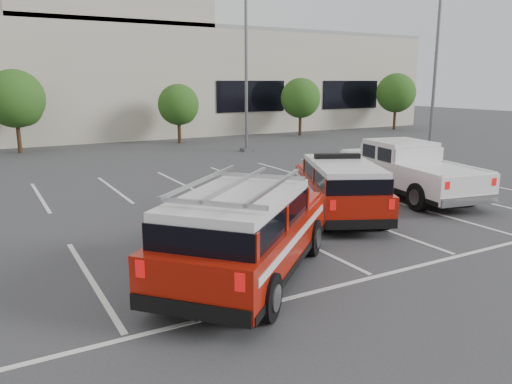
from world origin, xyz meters
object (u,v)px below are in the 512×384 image
convention_building (75,74)px  light_pole_mid (246,63)px  tree_right (301,99)px  ladder_suv (245,239)px  tree_mid_left (17,101)px  white_pickup (407,174)px  tree_mid_right (180,106)px  fire_chief_suv (339,191)px  tree_far_right (396,94)px  light_pole_right (436,63)px

convention_building → light_pole_mid: (6.82, -15.86, 0.47)m
tree_right → ladder_suv: size_ratio=0.78×
tree_mid_left → white_pickup: size_ratio=0.72×
tree_mid_left → light_pole_mid: bearing=-26.9°
convention_building → light_pole_mid: bearing=-66.7°
light_pole_mid → convention_building: bearing=113.3°
tree_mid_right → tree_mid_left: bearing=180.0°
white_pickup → ladder_suv: (-9.03, -4.19, 0.10)m
white_pickup → convention_building: bearing=112.9°
fire_chief_suv → white_pickup: bearing=40.3°
tree_right → fire_chief_suv: 24.07m
fire_chief_suv → ladder_suv: bearing=-122.5°
tree_mid_right → tree_far_right: (20.00, 0.00, 0.54)m
tree_right → tree_far_right: (10.00, 0.00, 0.27)m
tree_right → light_pole_right: (0.91, -12.05, 2.41)m
tree_mid_right → white_pickup: size_ratio=0.59×
tree_mid_left → convention_building: bearing=62.6°
tree_far_right → light_pole_mid: bearing=-161.5°
light_pole_mid → white_pickup: bearing=-91.9°
tree_far_right → light_pole_mid: (-18.09, -6.05, 2.14)m
tree_mid_left → ladder_suv: 23.80m
fire_chief_suv → light_pole_right: bearing=57.5°
convention_building → ladder_suv: (-2.66, -33.40, -3.83)m
tree_right → white_pickup: (-8.55, -19.39, -1.99)m
tree_right → fire_chief_suv: (-12.54, -20.45, -1.99)m
tree_right → fire_chief_suv: tree_right is taller
ladder_suv → tree_far_right: bearing=88.5°
convention_building → ladder_suv: convention_building is taller
white_pickup → tree_mid_right: bearing=104.9°
fire_chief_suv → tree_right: bearing=84.0°
tree_mid_left → light_pole_right: 24.23m
tree_mid_right → tree_right: (10.00, 0.00, 0.27)m
tree_mid_left → fire_chief_suv: tree_mid_left is taller
light_pole_right → fire_chief_suv: bearing=-148.0°
light_pole_right → white_pickup: 12.76m
tree_mid_right → light_pole_mid: 6.88m
convention_building → white_pickup: bearing=-77.7°
convention_building → tree_mid_left: convention_building is taller
light_pole_mid → light_pole_right: 10.82m
tree_mid_right → ladder_suv: 24.82m
tree_right → ladder_suv: bearing=-126.7°
white_pickup → ladder_suv: ladder_suv is taller
tree_mid_left → tree_right: size_ratio=1.10×
tree_mid_right → fire_chief_suv: size_ratio=0.70×
tree_far_right → light_pole_mid: 19.19m
tree_mid_left → fire_chief_suv: 21.88m
tree_right → ladder_suv: (-17.57, -23.58, -1.88)m
light_pole_mid → light_pole_right: size_ratio=1.00×
light_pole_mid → light_pole_right: bearing=-33.7°
tree_mid_right → fire_chief_suv: 20.68m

